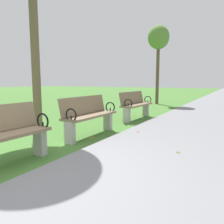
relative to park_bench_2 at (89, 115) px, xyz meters
name	(u,v)px	position (x,y,z in m)	size (l,w,h in m)	color
ground_plane	(17,178)	(0.50, -2.34, -0.49)	(80.00, 80.00, 0.00)	#42722D
park_bench_2	(89,115)	(0.00, 0.00, 0.00)	(0.48, 1.60, 0.90)	#7A664C
park_bench_3	(136,104)	(0.00, 2.65, 0.00)	(0.52, 1.61, 0.90)	#7A664C
tree_2	(158,39)	(-0.97, 7.80, 2.95)	(1.13, 1.13, 4.16)	brown
scattered_leaves	(142,138)	(1.16, 0.31, -0.47)	(5.45, 8.35, 0.02)	brown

